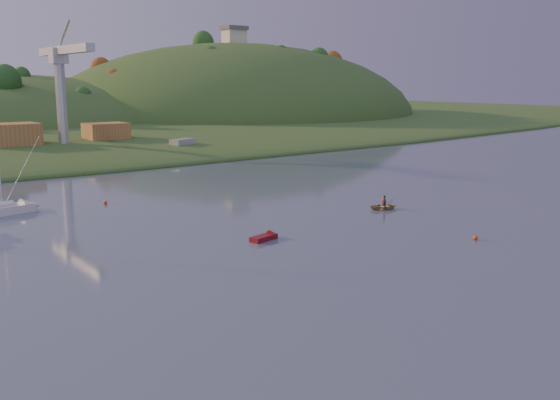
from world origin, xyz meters
TOP-DOWN VIEW (x-y plane):
  - shore_slope at (0.00, 165.00)m, footprint 640.00×150.00m
  - hill_right at (95.00, 195.00)m, footprint 150.00×130.00m
  - hilltop_house at (95.00, 195.00)m, footprint 9.00×7.00m
  - wharf at (5.00, 122.00)m, footprint 42.00×16.00m
  - shed_west at (-8.00, 123.00)m, footprint 11.00×8.00m
  - shed_east at (13.00, 124.00)m, footprint 9.00×7.00m
  - dock_crane at (2.00, 118.39)m, footprint 3.20×28.00m
  - sailboat_far at (-23.82, 65.98)m, footprint 7.60×3.50m
  - canoe at (15.07, 40.15)m, footprint 4.07×3.44m
  - paddler at (15.07, 40.15)m, footprint 0.52×0.64m
  - red_tender at (-5.41, 37.02)m, footprint 3.74×1.95m
  - work_vessel at (23.81, 108.00)m, footprint 13.83×8.40m
  - buoy_0 at (11.07, 23.89)m, footprint 0.50×0.50m
  - buoy_1 at (18.59, 43.61)m, footprint 0.50×0.50m
  - buoy_3 at (-11.54, 64.52)m, footprint 0.50×0.50m

SIDE VIEW (x-z plane):
  - shore_slope at x=0.00m, z-range -3.50..3.50m
  - hill_right at x=95.00m, z-range -30.00..30.00m
  - buoy_0 at x=11.07m, z-range 0.00..0.50m
  - buoy_1 at x=18.59m, z-range 0.00..0.50m
  - buoy_3 at x=-11.54m, z-range 0.00..0.50m
  - red_tender at x=-5.41m, z-range -0.35..0.86m
  - canoe at x=15.07m, z-range 0.00..0.72m
  - sailboat_far at x=-23.82m, z-range -4.40..5.75m
  - paddler at x=15.07m, z-range 0.00..1.53m
  - work_vessel at x=23.81m, z-range -0.48..2.87m
  - wharf at x=5.00m, z-range 0.00..2.40m
  - shed_east at x=13.00m, z-range 2.40..6.40m
  - shed_west at x=-8.00m, z-range 2.40..7.20m
  - dock_crane at x=2.00m, z-range 7.02..27.32m
  - hilltop_house at x=95.00m, z-range 30.18..36.63m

